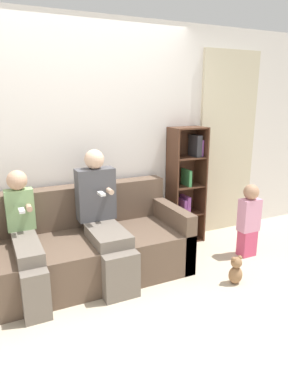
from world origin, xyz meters
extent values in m
plane|color=beige|center=(0.00, 0.00, 0.00)|extent=(14.00, 14.00, 0.00)
cube|color=silver|center=(0.00, 1.04, 1.27)|extent=(10.00, 0.06, 2.55)
cube|color=beige|center=(1.91, 0.99, 1.15)|extent=(0.83, 0.04, 2.30)
cube|color=brown|center=(-0.16, 0.42, 0.21)|extent=(2.02, 0.71, 0.43)
cube|color=brown|center=(-0.16, 0.87, 0.43)|extent=(2.02, 0.20, 0.86)
cube|color=brown|center=(0.79, 0.42, 0.32)|extent=(0.12, 0.71, 0.63)
cube|color=#70665B|center=(0.01, 0.00, 0.21)|extent=(0.33, 0.12, 0.43)
cube|color=#70665B|center=(0.01, 0.32, 0.48)|extent=(0.33, 0.52, 0.11)
cube|color=#4C4C51|center=(0.01, 0.67, 0.80)|extent=(0.38, 0.17, 0.53)
sphere|color=beige|center=(0.01, 0.67, 1.16)|extent=(0.20, 0.20, 0.20)
cylinder|color=beige|center=(0.12, 0.53, 0.85)|extent=(0.05, 0.10, 0.05)
cube|color=white|center=(0.01, 0.48, 0.85)|extent=(0.05, 0.12, 0.02)
cube|color=#70665B|center=(-0.72, 0.00, 0.21)|extent=(0.22, 0.12, 0.43)
cube|color=#70665B|center=(-0.72, 0.35, 0.48)|extent=(0.22, 0.58, 0.11)
cube|color=#84AD70|center=(-0.72, 0.70, 0.73)|extent=(0.25, 0.11, 0.39)
sphere|color=tan|center=(-0.72, 0.70, 1.02)|extent=(0.18, 0.18, 0.18)
cylinder|color=tan|center=(-0.65, 0.59, 0.77)|extent=(0.05, 0.10, 0.05)
cube|color=white|center=(-0.72, 0.54, 0.77)|extent=(0.05, 0.12, 0.02)
cube|color=#DB4C75|center=(1.63, 0.19, 0.15)|extent=(0.18, 0.14, 0.30)
cube|color=#E599BC|center=(1.63, 0.19, 0.49)|extent=(0.23, 0.14, 0.37)
sphere|color=tan|center=(1.63, 0.19, 0.75)|extent=(0.17, 0.17, 0.17)
cube|color=#4C2D1E|center=(1.02, 0.86, 0.71)|extent=(0.02, 0.28, 1.41)
cube|color=#4C2D1E|center=(1.42, 0.86, 0.71)|extent=(0.02, 0.28, 1.41)
cube|color=#4C2D1E|center=(1.22, 0.99, 0.71)|extent=(0.42, 0.02, 1.41)
cube|color=#4C2D1E|center=(1.22, 0.86, 0.01)|extent=(0.38, 0.25, 0.02)
cube|color=#4C2D1E|center=(1.22, 0.86, 0.36)|extent=(0.38, 0.25, 0.02)
cube|color=#4C2D1E|center=(1.22, 0.86, 0.71)|extent=(0.38, 0.25, 0.02)
cube|color=#4C2D1E|center=(1.22, 0.86, 1.05)|extent=(0.38, 0.25, 0.02)
cube|color=#4C2D1E|center=(1.22, 0.86, 1.40)|extent=(0.38, 0.25, 0.02)
cube|color=#429956|center=(1.21, 0.86, 0.81)|extent=(0.04, 0.20, 0.20)
cube|color=#934CA3|center=(1.17, 0.86, 0.46)|extent=(0.05, 0.18, 0.18)
cube|color=#934CA3|center=(1.38, 0.86, 1.16)|extent=(0.05, 0.14, 0.19)
cube|color=gold|center=(1.15, 0.86, 0.11)|extent=(0.05, 0.17, 0.18)
cube|color=#333338|center=(1.32, 0.86, 1.19)|extent=(0.07, 0.20, 0.25)
cube|color=#934CA3|center=(1.21, 0.86, 0.48)|extent=(0.04, 0.20, 0.22)
cube|color=#333338|center=(1.23, 0.86, 0.11)|extent=(0.05, 0.17, 0.18)
cube|color=gold|center=(1.22, 0.86, 0.12)|extent=(0.06, 0.19, 0.20)
ellipsoid|color=#936B47|center=(1.10, -0.24, 0.09)|extent=(0.14, 0.12, 0.18)
sphere|color=#936B47|center=(1.10, -0.24, 0.22)|extent=(0.11, 0.11, 0.11)
sphere|color=#936B47|center=(1.07, -0.24, 0.26)|extent=(0.04, 0.04, 0.04)
sphere|color=#936B47|center=(1.14, -0.24, 0.26)|extent=(0.04, 0.04, 0.04)
camera|label=1|loc=(-0.98, -2.54, 1.75)|focal=32.00mm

